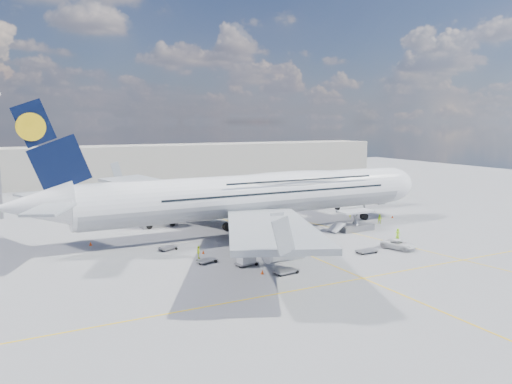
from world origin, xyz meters
name	(u,v)px	position (x,y,z in m)	size (l,w,h in m)	color
ground	(283,244)	(0.00, 0.00, 0.00)	(300.00, 300.00, 0.00)	gray
taxi_line_main	(283,244)	(0.00, 0.00, 0.01)	(0.25, 220.00, 0.01)	yellow
taxi_line_cross	(363,278)	(0.00, -20.00, 0.01)	(120.00, 0.25, 0.01)	yellow
taxi_line_diag	(319,225)	(14.00, 10.00, 0.01)	(0.25, 100.00, 0.01)	yellow
airliner	(256,194)	(0.26, 10.00, 6.87)	(77.26, 79.15, 23.71)	white
jet_bridge	(350,179)	(29.81, 20.94, 6.85)	(18.80, 12.10, 8.50)	#B7B7BC
cargo_loader	(354,224)	(16.82, 2.89, 1.25)	(8.53, 3.20, 3.67)	silver
terminal	(135,164)	(0.00, 95.00, 6.00)	(180.00, 16.00, 12.00)	#B2AD9E
tree_line	(200,157)	(40.00, 140.00, 4.00)	(160.00, 6.00, 8.00)	#193814
dolly_row_a	(246,258)	(-10.60, -8.17, 1.03)	(3.27, 2.10, 1.92)	gray
dolly_row_b	(207,260)	(-14.93, -4.33, 0.33)	(3.27, 2.42, 0.43)	gray
dolly_row_c	(286,271)	(-7.65, -13.89, 0.37)	(3.43, 2.15, 0.47)	gray
dolly_back	(168,248)	(-17.55, 5.03, 0.32)	(3.21, 2.69, 0.41)	gray
dolly_nose_far	(367,251)	(8.48, -10.58, 0.37)	(3.30, 1.86, 0.47)	gray
dolly_nose_near	(322,241)	(6.08, -2.26, 0.34)	(3.38, 2.59, 0.44)	gray
baggage_tug	(284,238)	(1.04, 1.22, 0.72)	(2.68, 1.38, 1.63)	silver
catering_truck_inner	(158,216)	(-13.95, 22.56, 1.97)	(7.18, 3.22, 4.18)	gray
catering_truck_outer	(97,208)	(-22.30, 37.82, 1.86)	(7.00, 3.53, 4.00)	gray
service_van	(398,245)	(14.30, -11.09, 0.74)	(2.47, 5.36, 1.49)	white
crew_nose	(350,214)	(23.32, 12.31, 0.94)	(0.69, 0.45, 1.88)	#D9EC18
crew_loader	(380,219)	(24.89, 5.16, 0.96)	(0.93, 0.73, 1.92)	#BDEB18
crew_wing	(198,252)	(-15.13, -1.73, 0.92)	(1.07, 0.45, 1.83)	#D0ED18
crew_van	(398,234)	(19.28, -5.65, 0.87)	(0.86, 0.56, 1.75)	#AAFF1A
crew_tug	(235,249)	(-9.55, -2.09, 0.89)	(1.15, 0.66, 1.78)	#93E618
cone_nose	(392,217)	(31.36, 8.71, 0.25)	(0.41, 0.41, 0.53)	#DB440B
cone_wing_left_inner	(173,222)	(-10.32, 24.44, 0.28)	(0.45, 0.45, 0.57)	#DB440B
cone_wing_left_outer	(159,215)	(-10.76, 32.76, 0.26)	(0.42, 0.42, 0.53)	#DB440B
cone_wing_right_inner	(203,252)	(-13.56, 0.43, 0.26)	(0.43, 0.43, 0.55)	#DB440B
cone_wing_right_outer	(262,272)	(-10.48, -12.58, 0.28)	(0.46, 0.46, 0.58)	#DB440B
cone_tail	(91,244)	(-27.71, 13.46, 0.31)	(0.50, 0.50, 0.64)	#DB440B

